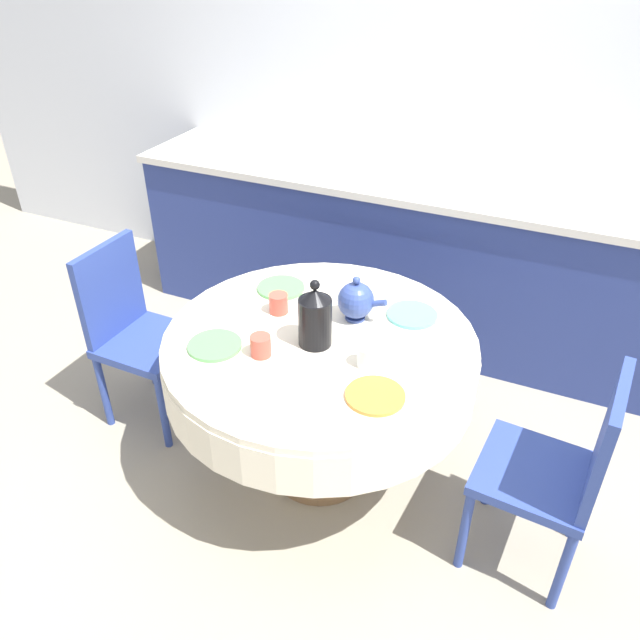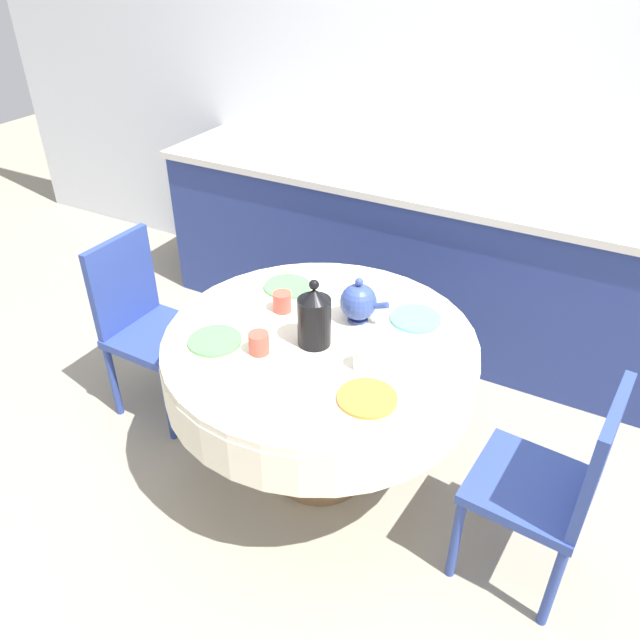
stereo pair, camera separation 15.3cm
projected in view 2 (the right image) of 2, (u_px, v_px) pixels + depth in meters
The scene contains 16 objects.
ground_plane at pixel (320, 468), 2.85m from camera, with size 12.00×12.00×0.00m, color #9E937F.
wall_back at pixel (467, 97), 3.32m from camera, with size 7.00×0.05×2.60m.
kitchen_counter at pixel (430, 261), 3.53m from camera, with size 3.24×0.64×0.94m.
dining_table at pixel (320, 362), 2.51m from camera, with size 1.25×1.25×0.73m.
chair_left at pixel (556, 482), 2.13m from camera, with size 0.43×0.43×0.90m.
chair_right at pixel (145, 319), 2.97m from camera, with size 0.41×0.41×0.90m.
plate_near_left at pixel (215, 341), 2.41m from camera, with size 0.21×0.21×0.01m, color #5BA85B.
cup_near_left at pixel (259, 343), 2.34m from camera, with size 0.08×0.08×0.08m, color #CC4C3D.
plate_near_right at pixel (367, 398), 2.13m from camera, with size 0.21×0.21×0.01m, color orange.
cup_near_right at pixel (364, 358), 2.26m from camera, with size 0.08×0.08×0.08m, color white.
plate_far_left at pixel (288, 286), 2.76m from camera, with size 0.21×0.21×0.01m, color #5BA85B.
cup_far_left at pixel (282, 302), 2.58m from camera, with size 0.08×0.08×0.08m, color #CC4C3D.
plate_far_right at pixel (416, 319), 2.54m from camera, with size 0.21×0.21×0.01m, color #60BCB7.
cup_far_right at pixel (368, 307), 2.55m from camera, with size 0.08×0.08×0.08m, color white.
coffee_carafe at pixel (313, 317), 2.35m from camera, with size 0.13×0.13×0.28m.
teapot at pixel (359, 302), 2.50m from camera, with size 0.21×0.15×0.20m.
Camera 2 is at (0.97, -1.76, 2.13)m, focal length 35.00 mm.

